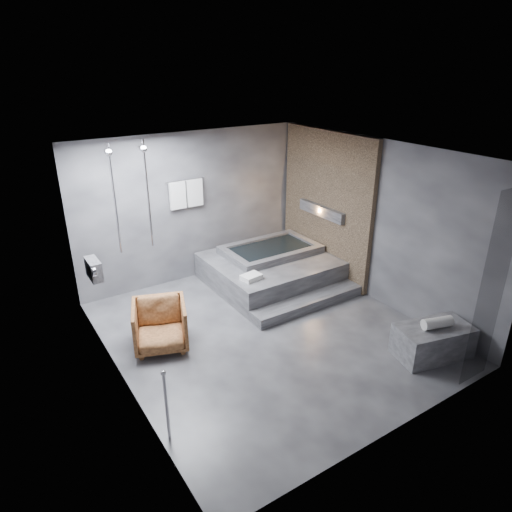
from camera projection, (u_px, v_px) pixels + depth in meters
room at (281, 220)px, 6.87m from camera, size 5.00×5.04×2.82m
tub_deck at (270, 270)px, 8.72m from camera, size 2.20×2.00×0.50m
tub_step at (308, 303)px, 7.87m from camera, size 2.20×0.36×0.18m
concrete_bench at (433, 341)px, 6.54m from camera, size 1.17×0.82×0.48m
driftwood_chair at (160, 325)px, 6.70m from camera, size 0.99×1.00×0.71m
rolled_towel at (437, 323)px, 6.40m from camera, size 0.47×0.28×0.16m
deck_towel at (251, 277)px, 7.76m from camera, size 0.36×0.29×0.09m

